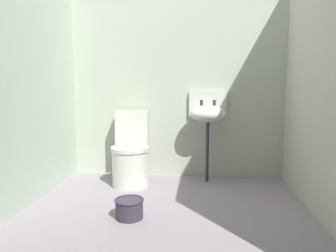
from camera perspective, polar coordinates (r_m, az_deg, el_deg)
ground_plane at (r=2.67m, az=-0.70°, el=-16.78°), size 2.83×2.72×0.08m
wall_back at (r=3.64m, az=1.57°, el=7.84°), size 2.83×0.10×2.17m
wall_left at (r=2.96m, az=-25.75°, el=7.30°), size 0.10×2.52×2.17m
wall_right at (r=2.70m, az=27.47°, el=7.29°), size 0.10×2.52×2.17m
toilet_near_wall at (r=3.39m, az=-6.83°, el=-5.17°), size 0.47×0.64×0.78m
sink at (r=3.43m, az=7.30°, el=2.29°), size 0.42×0.35×0.99m
bucket at (r=2.59m, az=-7.11°, el=-14.67°), size 0.24×0.24×0.16m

